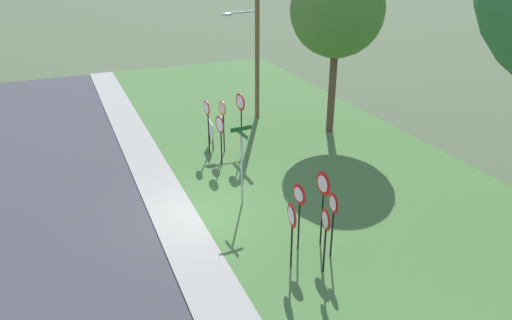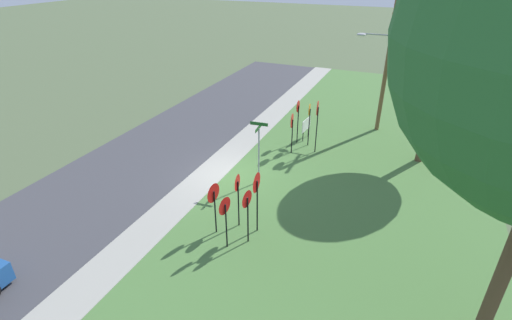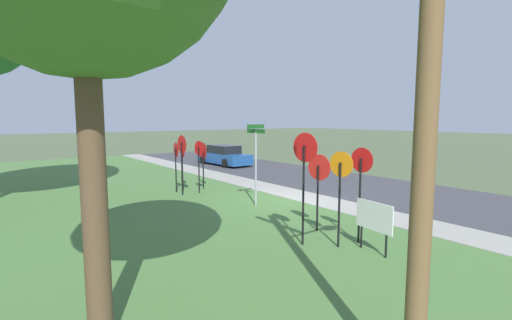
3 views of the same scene
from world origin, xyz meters
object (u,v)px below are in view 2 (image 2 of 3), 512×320
object	(u,v)px
street_name_post	(259,148)
yield_sign_near_right	(225,211)
stop_sign_far_left	(309,116)
utility_pole	(385,60)
stop_sign_near_left	(317,116)
yield_sign_center	(247,205)
yield_sign_far_left	(214,197)
notice_board	(306,126)
yield_sign_far_right	(256,188)
yield_sign_near_left	(237,189)
oak_tree_left	(444,44)
stop_sign_near_right	(298,113)
stop_sign_far_center	(292,125)

from	to	relation	value
street_name_post	yield_sign_near_right	bearing A→B (deg)	3.57
stop_sign_far_left	utility_pole	xyz separation A→B (m)	(-3.87, 3.16, 2.49)
stop_sign_near_left	yield_sign_center	size ratio (longest dim) A/B	1.31
yield_sign_far_left	notice_board	distance (m)	9.69
stop_sign_near_left	yield_sign_far_right	size ratio (longest dim) A/B	1.14
street_name_post	utility_pole	xyz separation A→B (m)	(-8.66, 4.12, 2.43)
yield_sign_near_left	street_name_post	size ratio (longest dim) A/B	0.75
oak_tree_left	stop_sign_near_left	bearing A→B (deg)	-77.62
yield_sign_near_left	stop_sign_far_left	bearing A→B (deg)	169.12
stop_sign_near_right	utility_pole	xyz separation A→B (m)	(-3.78, 3.84, 2.44)
yield_sign_near_right	street_name_post	distance (m)	4.72
stop_sign_far_center	notice_board	distance (m)	2.18
yield_sign_near_left	oak_tree_left	size ratio (longest dim) A/B	0.28
yield_sign_near_left	yield_sign_far_right	xyz separation A→B (m)	(0.02, 0.79, 0.22)
stop_sign_near_left	street_name_post	distance (m)	4.41
stop_sign_far_left	yield_sign_near_right	world-z (taller)	stop_sign_far_left
street_name_post	yield_sign_far_left	bearing A→B (deg)	-5.92
yield_sign_near_right	stop_sign_far_left	bearing A→B (deg)	-172.39
yield_sign_far_right	notice_board	distance (m)	9.01
stop_sign_far_center	yield_sign_near_left	size ratio (longest dim) A/B	0.98
yield_sign_far_left	notice_board	world-z (taller)	yield_sign_far_left
stop_sign_near_right	oak_tree_left	bearing A→B (deg)	90.01
street_name_post	notice_board	xyz separation A→B (m)	(-5.55, 0.62, -0.96)
street_name_post	notice_board	world-z (taller)	street_name_post
stop_sign_far_center	yield_sign_near_left	world-z (taller)	yield_sign_near_left
utility_pole	yield_sign_near_left	bearing A→B (deg)	-16.58
stop_sign_near_left	yield_sign_far_left	distance (m)	8.38
yield_sign_far_right	street_name_post	size ratio (longest dim) A/B	0.84
yield_sign_center	oak_tree_left	world-z (taller)	oak_tree_left
stop_sign_far_left	yield_sign_center	distance (m)	8.88
stop_sign_near_left	yield_sign_center	bearing A→B (deg)	-10.09
yield_sign_near_right	yield_sign_near_left	bearing A→B (deg)	-164.28
yield_sign_near_left	yield_sign_near_right	bearing A→B (deg)	-1.46
stop_sign_far_center	yield_sign_near_right	distance (m)	8.19
stop_sign_far_left	yield_sign_near_left	world-z (taller)	stop_sign_far_left
stop_sign_far_center	yield_sign_near_left	bearing A→B (deg)	-7.16
yield_sign_near_left	yield_sign_far_right	distance (m)	0.82
stop_sign_near_left	stop_sign_far_center	world-z (taller)	stop_sign_near_left
yield_sign_far_left	yield_sign_center	bearing A→B (deg)	95.90
stop_sign_far_center	yield_sign_center	size ratio (longest dim) A/B	1.01
stop_sign_far_left	oak_tree_left	distance (m)	7.22
yield_sign_far_left	oak_tree_left	size ratio (longest dim) A/B	0.26
stop_sign_near_left	oak_tree_left	size ratio (longest dim) A/B	0.35
yield_sign_near_left	oak_tree_left	bearing A→B (deg)	135.99
stop_sign_far_left	stop_sign_far_center	world-z (taller)	stop_sign_far_left
yield_sign_near_right	notice_board	distance (m)	10.24
yield_sign_near_right	notice_board	world-z (taller)	yield_sign_near_right
yield_sign_near_right	yield_sign_far_left	distance (m)	0.96
stop_sign_near_left	yield_sign_near_left	size ratio (longest dim) A/B	1.27
stop_sign_far_left	utility_pole	distance (m)	5.58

